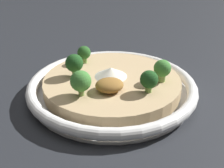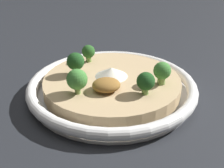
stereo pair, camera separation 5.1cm
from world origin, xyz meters
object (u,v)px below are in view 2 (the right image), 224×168
Objects in this scene: risotto_bowl at (112,86)px; broccoli_front_right at (162,72)px; broccoli_left at (76,62)px; broccoli_back_left at (88,52)px; broccoli_front_left at (77,80)px; broccoli_front at (146,82)px.

broccoli_front_right reaches higher than risotto_bowl.
broccoli_front_right is 0.95× the size of broccoli_left.
broccoli_back_left is at bearing 63.40° from broccoli_left.
broccoli_front_right reaches higher than broccoli_back_left.
risotto_bowl is 0.08m from broccoli_left.
risotto_bowl is at bearing 35.27° from broccoli_front_left.
risotto_bowl is at bearing 156.82° from broccoli_front_right.
broccoli_left is (-0.14, 0.06, 0.00)m from broccoli_front_right.
broccoli_back_left is at bearing 118.16° from broccoli_front.
risotto_bowl is 0.10m from broccoli_front_right.
broccoli_front_left is (-0.14, -0.01, 0.00)m from broccoli_front_right.
broccoli_back_left is 0.06m from broccoli_left.
broccoli_front_right is at bearing -23.02° from broccoli_left.
broccoli_front_right is 1.06× the size of broccoli_front.
broccoli_back_left is 0.82× the size of broccoli_front_left.
broccoli_front is (0.08, -0.15, 0.00)m from broccoli_back_left.
broccoli_front_left is 1.00× the size of broccoli_left.
broccoli_back_left is at bearing 134.57° from broccoli_front_right.
broccoli_front_left is 0.11m from broccoli_front.
risotto_bowl is 8.10× the size of broccoli_front.
risotto_bowl is at bearing -67.24° from broccoli_back_left.
broccoli_back_left is 0.17m from broccoli_front.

